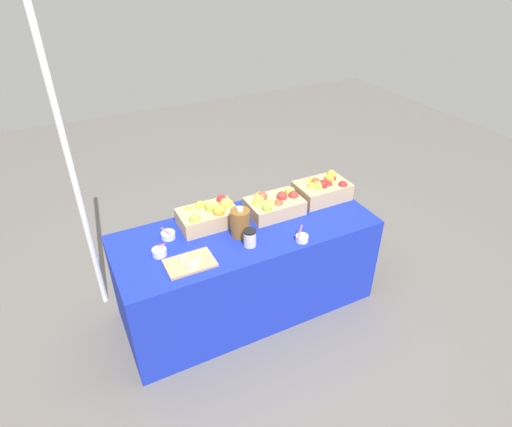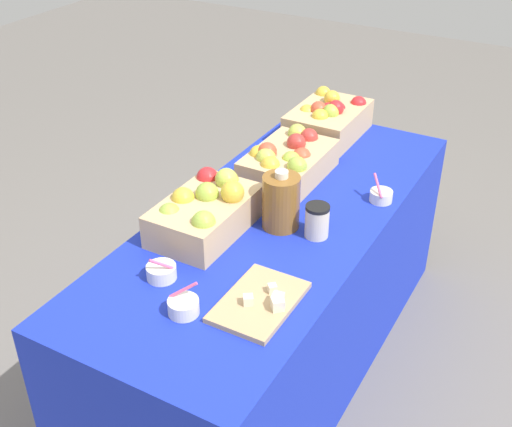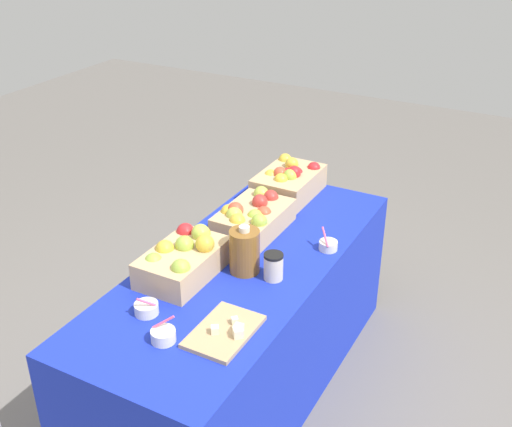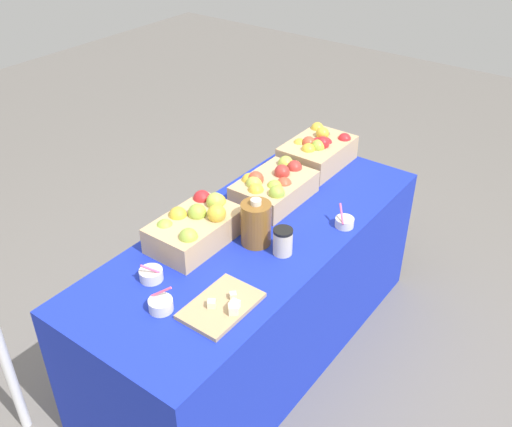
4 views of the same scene
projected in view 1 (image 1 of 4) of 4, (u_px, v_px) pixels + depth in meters
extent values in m
plane|color=slate|center=(247.00, 303.00, 3.46)|extent=(10.00, 10.00, 0.00)
cube|color=#192DB7|center=(247.00, 268.00, 3.26)|extent=(1.90, 0.76, 0.74)
cube|color=tan|center=(322.00, 191.00, 3.39)|extent=(0.41, 0.28, 0.13)
sphere|color=gold|center=(312.00, 187.00, 3.31)|extent=(0.07, 0.07, 0.07)
sphere|color=red|center=(343.00, 186.00, 3.33)|extent=(0.07, 0.07, 0.07)
sphere|color=red|center=(323.00, 184.00, 3.30)|extent=(0.07, 0.07, 0.07)
sphere|color=gold|center=(330.00, 178.00, 3.39)|extent=(0.07, 0.07, 0.07)
sphere|color=red|center=(332.00, 180.00, 3.43)|extent=(0.07, 0.07, 0.07)
sphere|color=#D14C33|center=(316.00, 182.00, 3.36)|extent=(0.07, 0.07, 0.07)
sphere|color=red|center=(328.00, 185.00, 3.35)|extent=(0.07, 0.07, 0.07)
sphere|color=red|center=(322.00, 184.00, 3.37)|extent=(0.07, 0.07, 0.07)
sphere|color=gold|center=(311.00, 182.00, 3.40)|extent=(0.07, 0.07, 0.07)
sphere|color=gold|center=(331.00, 174.00, 3.48)|extent=(0.07, 0.07, 0.07)
sphere|color=#99B742|center=(319.00, 186.00, 3.30)|extent=(0.07, 0.07, 0.07)
cube|color=tan|center=(274.00, 206.00, 3.21)|extent=(0.41, 0.28, 0.11)
sphere|color=#B2332D|center=(262.00, 199.00, 3.23)|extent=(0.08, 0.08, 0.08)
sphere|color=#D14C33|center=(262.00, 197.00, 3.19)|extent=(0.08, 0.08, 0.08)
sphere|color=#99B742|center=(271.00, 205.00, 3.14)|extent=(0.08, 0.08, 0.08)
sphere|color=gold|center=(257.00, 204.00, 3.14)|extent=(0.08, 0.08, 0.08)
sphere|color=#B2332D|center=(282.00, 197.00, 3.19)|extent=(0.08, 0.08, 0.08)
sphere|color=#D14C33|center=(278.00, 205.00, 3.14)|extent=(0.08, 0.08, 0.08)
sphere|color=gold|center=(259.00, 197.00, 3.22)|extent=(0.08, 0.08, 0.08)
sphere|color=#B2C64C|center=(259.00, 199.00, 3.18)|extent=(0.08, 0.08, 0.08)
sphere|color=#B2332D|center=(293.00, 196.00, 3.22)|extent=(0.08, 0.08, 0.08)
sphere|color=#99B742|center=(267.00, 208.00, 3.06)|extent=(0.08, 0.08, 0.08)
sphere|color=#B2C64C|center=(290.00, 192.00, 3.27)|extent=(0.08, 0.08, 0.08)
cube|color=tan|center=(208.00, 217.00, 3.07)|extent=(0.41, 0.26, 0.12)
sphere|color=#99B742|center=(189.00, 212.00, 3.06)|extent=(0.08, 0.08, 0.08)
sphere|color=#99B742|center=(211.00, 207.00, 3.05)|extent=(0.08, 0.08, 0.08)
sphere|color=#B2C64C|center=(226.00, 204.00, 3.08)|extent=(0.08, 0.08, 0.08)
sphere|color=gold|center=(219.00, 211.00, 2.99)|extent=(0.08, 0.08, 0.08)
sphere|color=gold|center=(201.00, 206.00, 3.09)|extent=(0.08, 0.08, 0.08)
sphere|color=#99B742|center=(195.00, 220.00, 2.94)|extent=(0.08, 0.08, 0.08)
sphere|color=red|center=(222.00, 200.00, 3.16)|extent=(0.08, 0.08, 0.08)
sphere|color=gold|center=(228.00, 205.00, 3.11)|extent=(0.08, 0.08, 0.08)
cube|color=tan|center=(190.00, 263.00, 2.72)|extent=(0.31, 0.21, 0.02)
cube|color=beige|center=(199.00, 259.00, 2.72)|extent=(0.04, 0.04, 0.03)
cube|color=beige|center=(192.00, 266.00, 2.65)|extent=(0.05, 0.05, 0.04)
cube|color=beige|center=(195.00, 264.00, 2.67)|extent=(0.04, 0.04, 0.03)
cube|color=beige|center=(184.00, 260.00, 2.71)|extent=(0.04, 0.04, 0.03)
cylinder|color=silver|center=(159.00, 252.00, 2.79)|extent=(0.10, 0.10, 0.05)
cylinder|color=#EA598C|center=(161.00, 245.00, 2.78)|extent=(0.05, 0.08, 0.06)
cylinder|color=silver|center=(302.00, 238.00, 2.92)|extent=(0.09, 0.09, 0.04)
cylinder|color=#EA598C|center=(300.00, 232.00, 2.90)|extent=(0.08, 0.07, 0.07)
cylinder|color=silver|center=(168.00, 235.00, 2.95)|extent=(0.10, 0.10, 0.05)
cylinder|color=#EA598C|center=(166.00, 231.00, 2.91)|extent=(0.06, 0.06, 0.05)
cylinder|color=brown|center=(240.00, 223.00, 2.94)|extent=(0.14, 0.14, 0.20)
cylinder|color=silver|center=(240.00, 209.00, 2.88)|extent=(0.05, 0.05, 0.02)
cylinder|color=beige|center=(250.00, 239.00, 2.86)|extent=(0.08, 0.08, 0.11)
cylinder|color=black|center=(250.00, 231.00, 2.83)|extent=(0.09, 0.09, 0.01)
cylinder|color=white|center=(74.00, 181.00, 2.89)|extent=(0.04, 0.04, 2.22)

